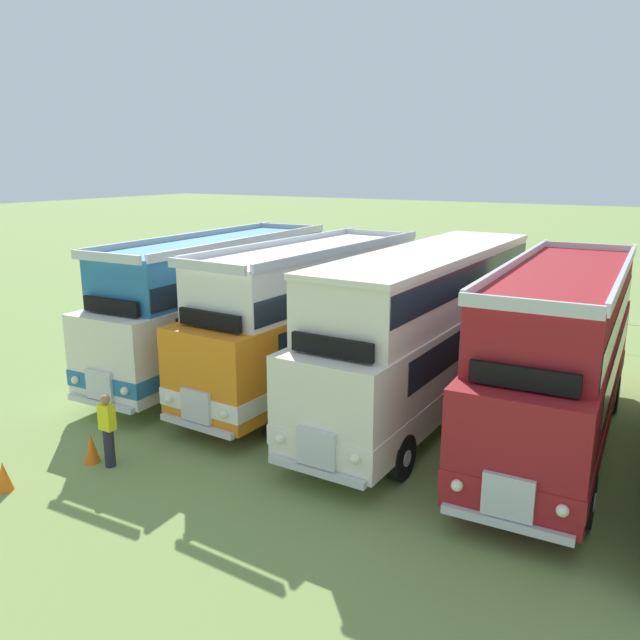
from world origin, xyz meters
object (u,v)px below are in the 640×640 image
cone_mid_row (4,476)px  bus_fourth_in_row (559,353)px  bus_first_in_row (221,301)px  bus_third_in_row (427,324)px  cone_near_end (91,448)px  bus_second_in_row (311,315)px  marshal_person (108,430)px

cone_mid_row → bus_fourth_in_row: bearing=41.2°
bus_first_in_row → bus_third_in_row: (7.14, 0.14, 0.12)m
cone_near_end → cone_mid_row: (-0.54, -1.84, -0.03)m
bus_second_in_row → cone_mid_row: (-2.35, -8.60, -2.03)m
bus_second_in_row → cone_mid_row: bus_second_in_row is taller
bus_fourth_in_row → cone_near_end: bus_fourth_in_row is taller
bus_third_in_row → cone_near_end: size_ratio=16.10×
cone_near_end → cone_mid_row: 1.91m
bus_first_in_row → cone_mid_row: (1.23, -8.73, -2.03)m
cone_near_end → marshal_person: 0.75m
bus_first_in_row → bus_third_in_row: 7.14m
bus_second_in_row → cone_near_end: size_ratio=13.99×
bus_third_in_row → cone_mid_row: 10.87m
marshal_person → bus_first_in_row: bearing=108.5°
bus_first_in_row → bus_second_in_row: same height
bus_first_in_row → bus_second_in_row: size_ratio=1.06×
bus_third_in_row → bus_first_in_row: bearing=-178.9°
bus_first_in_row → bus_second_in_row: bearing=-2.1°
bus_second_in_row → bus_fourth_in_row: 7.13m
bus_fourth_in_row → cone_near_end: size_ratio=14.50×
bus_third_in_row → marshal_person: (-4.86, -6.95, -1.59)m
bus_fourth_in_row → cone_near_end: (-8.93, -6.46, -2.00)m
bus_second_in_row → cone_near_end: bearing=-105.0°
cone_near_end → bus_fourth_in_row: bearing=35.9°
cone_mid_row → bus_second_in_row: bearing=74.7°
bus_third_in_row → cone_mid_row: bearing=-123.7°
bus_second_in_row → cone_near_end: (-1.81, -6.76, -2.00)m
bus_second_in_row → bus_fourth_in_row: size_ratio=0.96×
bus_fourth_in_row → bus_second_in_row: bearing=177.6°
bus_third_in_row → cone_mid_row: (-5.91, -8.87, -2.15)m
bus_third_in_row → bus_fourth_in_row: bus_fourth_in_row is taller
bus_third_in_row → marshal_person: bearing=-124.9°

